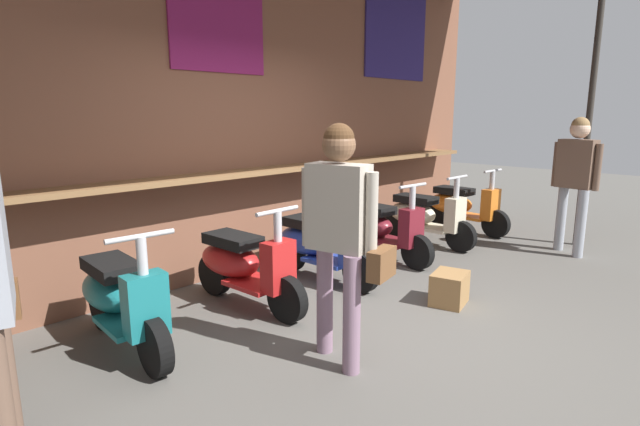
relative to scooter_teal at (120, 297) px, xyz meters
The scene contains 11 objects.
ground_plane 1.97m from the scooter_teal, 33.96° to the right, with size 26.41×26.41×0.00m, color #56544F.
market_stall_facade 2.47m from the scooter_teal, 25.34° to the left, with size 9.43×2.70×3.79m.
scooter_teal is the anchor object (origin of this frame).
scooter_red 1.13m from the scooter_teal, ahead, with size 0.47×1.40×0.97m.
scooter_blue 2.12m from the scooter_teal, ahead, with size 0.46×1.40×0.97m.
scooter_maroon 3.19m from the scooter_teal, ahead, with size 0.49×1.40×0.97m.
scooter_cream 4.16m from the scooter_teal, ahead, with size 0.46×1.40×0.97m.
scooter_orange 5.19m from the scooter_teal, ahead, with size 0.47×1.40×0.97m.
shopper_browsing 1.78m from the scooter_teal, 54.60° to the right, with size 0.37×0.66×1.68m.
shopper_passing 5.33m from the scooter_teal, 17.53° to the right, with size 0.31×0.57×1.70m.
merchandise_crate 2.84m from the scooter_teal, 28.74° to the right, with size 0.36×0.29×0.30m, color olive.
Camera 1 is at (-3.06, -2.41, 1.74)m, focal length 27.48 mm.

